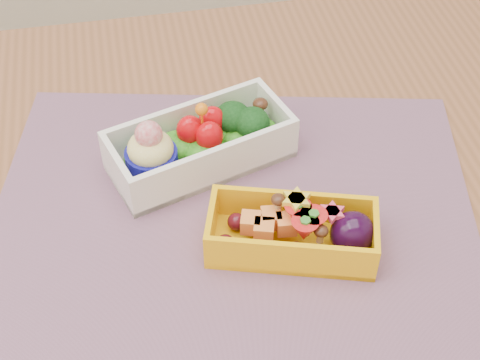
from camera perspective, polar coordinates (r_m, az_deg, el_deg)
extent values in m
cube|color=brown|center=(0.69, -4.04, -6.24)|extent=(1.20, 0.80, 0.04)
cylinder|color=brown|center=(1.33, 18.31, -1.25)|extent=(0.06, 0.06, 0.71)
cube|color=#835A74|center=(0.70, -0.52, -2.58)|extent=(0.53, 0.45, 0.00)
cube|color=white|center=(0.73, -3.17, 2.84)|extent=(0.20, 0.13, 0.05)
ellipsoid|color=#51B525|center=(0.74, -3.15, 2.44)|extent=(0.18, 0.12, 0.02)
cylinder|color=#121289|center=(0.72, -6.97, 1.28)|extent=(0.05, 0.05, 0.03)
sphere|color=red|center=(0.69, -7.25, 3.61)|extent=(0.03, 0.03, 0.03)
ellipsoid|color=red|center=(0.73, -3.98, 3.93)|extent=(0.03, 0.02, 0.03)
ellipsoid|color=red|center=(0.72, -2.44, 3.46)|extent=(0.03, 0.02, 0.03)
ellipsoid|color=red|center=(0.74, -2.23, 4.68)|extent=(0.03, 0.02, 0.03)
sphere|color=orange|center=(0.71, -3.07, 5.62)|extent=(0.01, 0.01, 0.01)
ellipsoid|color=black|center=(0.74, -0.58, 5.02)|extent=(0.04, 0.04, 0.03)
ellipsoid|color=black|center=(0.74, 0.97, 4.56)|extent=(0.04, 0.04, 0.03)
ellipsoid|color=#3F2111|center=(0.75, 1.62, 6.04)|extent=(0.02, 0.02, 0.01)
cube|color=#FEB80C|center=(0.66, 4.14, -4.16)|extent=(0.17, 0.11, 0.04)
ellipsoid|color=#4A0E18|center=(0.66, 1.35, -4.58)|extent=(0.09, 0.06, 0.02)
cube|color=orange|center=(0.66, 2.21, -3.45)|extent=(0.05, 0.04, 0.02)
cone|color=red|center=(0.65, 4.56, -2.78)|extent=(0.03, 0.03, 0.03)
cone|color=red|center=(0.65, 5.80, -3.47)|extent=(0.03, 0.03, 0.03)
cone|color=red|center=(0.64, 5.13, -4.02)|extent=(0.03, 0.03, 0.03)
cylinder|color=yellow|center=(0.65, 4.49, -1.56)|extent=(0.03, 0.03, 0.01)
cylinder|color=#E53F5B|center=(0.65, 7.31, -2.56)|extent=(0.03, 0.03, 0.01)
ellipsoid|color=#3F2111|center=(0.66, 3.01, -2.42)|extent=(0.01, 0.01, 0.01)
ellipsoid|color=#3F2111|center=(0.64, 6.39, -4.45)|extent=(0.01, 0.01, 0.01)
ellipsoid|color=black|center=(0.66, 8.89, -4.20)|extent=(0.04, 0.04, 0.04)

